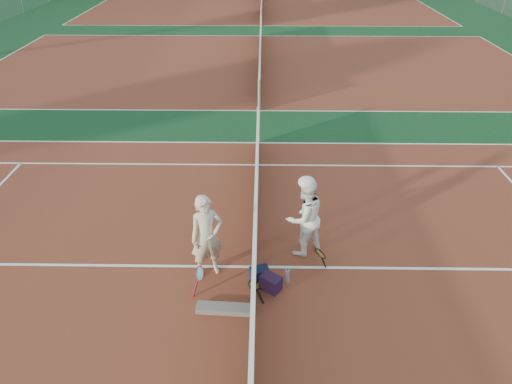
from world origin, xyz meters
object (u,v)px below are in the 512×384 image
(net_main, at_px, (255,246))
(sports_bag_purple, at_px, (271,283))
(player_b, at_px, (304,217))
(sports_bag_navy, at_px, (260,274))
(water_bottle, at_px, (287,277))
(racket_black_held, at_px, (320,260))
(racket_spare, at_px, (255,285))
(player_a, at_px, (207,237))
(racket_red, at_px, (200,280))

(net_main, distance_m, sports_bag_purple, 0.75)
(player_b, height_order, sports_bag_navy, player_b)
(sports_bag_navy, distance_m, sports_bag_purple, 0.31)
(net_main, height_order, water_bottle, net_main)
(net_main, distance_m, racket_black_held, 1.23)
(player_b, xyz_separation_m, racket_black_held, (0.27, -0.61, -0.54))
(racket_black_held, distance_m, racket_spare, 1.29)
(player_b, distance_m, sports_bag_navy, 1.38)
(racket_spare, bearing_deg, water_bottle, -100.74)
(player_a, relative_size, racket_red, 2.92)
(net_main, height_order, sports_bag_navy, net_main)
(sports_bag_purple, bearing_deg, player_b, 59.23)
(net_main, relative_size, player_a, 6.63)
(sports_bag_navy, bearing_deg, player_a, 167.69)
(racket_red, bearing_deg, net_main, -2.78)
(sports_bag_navy, height_order, water_bottle, water_bottle)
(player_a, distance_m, sports_bag_purple, 1.41)
(net_main, bearing_deg, racket_spare, -89.78)
(player_b, bearing_deg, player_a, -11.06)
(player_a, distance_m, racket_black_held, 2.14)
(player_a, relative_size, water_bottle, 5.52)
(player_b, height_order, racket_spare, player_b)
(racket_spare, distance_m, water_bottle, 0.61)
(sports_bag_purple, bearing_deg, water_bottle, 28.08)
(racket_black_held, bearing_deg, water_bottle, -14.22)
(racket_spare, distance_m, sports_bag_purple, 0.32)
(sports_bag_purple, height_order, water_bottle, water_bottle)
(player_a, bearing_deg, player_b, -4.73)
(player_a, xyz_separation_m, sports_bag_purple, (1.15, -0.44, -0.68))
(net_main, height_order, player_a, player_a)
(racket_black_held, distance_m, water_bottle, 0.70)
(player_a, height_order, sports_bag_purple, player_a)
(racket_red, relative_size, water_bottle, 1.89)
(player_b, distance_m, water_bottle, 1.19)
(player_a, xyz_separation_m, sports_bag_navy, (0.95, -0.21, -0.69))
(sports_bag_purple, bearing_deg, player_a, 159.21)
(water_bottle, bearing_deg, sports_bag_purple, -151.92)
(water_bottle, bearing_deg, player_a, 169.22)
(net_main, xyz_separation_m, sports_bag_navy, (0.09, -0.35, -0.38))
(racket_red, distance_m, sports_bag_navy, 1.10)
(player_a, distance_m, player_b, 1.91)
(player_a, distance_m, water_bottle, 1.63)
(player_a, bearing_deg, sports_bag_navy, -36.78)
(racket_red, height_order, sports_bag_purple, racket_red)
(net_main, xyz_separation_m, racket_black_held, (1.20, -0.11, -0.23))
(player_a, bearing_deg, water_bottle, -35.25)
(player_b, distance_m, racket_black_held, 0.86)
(player_a, bearing_deg, racket_red, -123.32)
(racket_red, distance_m, racket_black_held, 2.23)
(player_b, relative_size, sports_bag_purple, 4.59)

